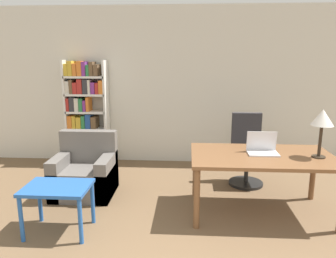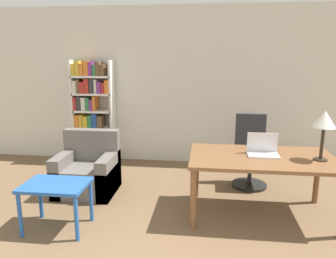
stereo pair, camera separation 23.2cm
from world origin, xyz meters
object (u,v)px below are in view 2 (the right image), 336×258
office_chair (250,155)px  bookshelf (92,113)px  desk (262,163)px  laptop (263,150)px  table_lamp (324,121)px  side_table_blue (56,190)px  armchair (88,172)px

office_chair → bookshelf: size_ratio=0.58×
desk → bookshelf: bearing=146.7°
laptop → table_lamp: size_ratio=0.64×
office_chair → laptop: bearing=-88.6°
laptop → side_table_blue: 2.39m
office_chair → bookshelf: (-2.67, 0.80, 0.42)m
bookshelf → side_table_blue: bearing=-79.9°
side_table_blue → laptop: bearing=16.4°
side_table_blue → bookshelf: (-0.42, 2.36, 0.44)m
table_lamp → office_chair: bearing=122.0°
bookshelf → office_chair: bearing=-16.7°
desk → table_lamp: table_lamp is taller
bookshelf → desk: bearing=-33.3°
side_table_blue → armchair: armchair is taller
desk → table_lamp: 0.82m
desk → side_table_blue: size_ratio=2.43×
bookshelf → armchair: bearing=-73.8°
bookshelf → laptop: bearing=-32.2°
table_lamp → desk: bearing=174.6°
office_chair → armchair: office_chair is taller
laptop → armchair: 2.38m
desk → armchair: size_ratio=1.98×
laptop → bookshelf: 3.18m
armchair → desk: bearing=-10.3°
laptop → armchair: size_ratio=0.42×
armchair → bookshelf: bearing=106.2°
office_chair → side_table_blue: office_chair is taller
laptop → side_table_blue: size_ratio=0.52×
table_lamp → office_chair: table_lamp is taller
table_lamp → bookshelf: (-3.30, 1.82, -0.29)m
armchair → side_table_blue: bearing=-88.3°
table_lamp → armchair: table_lamp is taller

